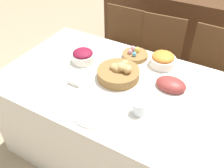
# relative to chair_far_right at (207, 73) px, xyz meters

# --- Properties ---
(ground_plane) EXTENTS (12.00, 12.00, 0.00)m
(ground_plane) POSITION_rel_chair_far_right_xyz_m (-0.48, -0.85, -0.48)
(ground_plane) COLOR tan
(dining_table) EXTENTS (1.68, 0.98, 0.77)m
(dining_table) POSITION_rel_chair_far_right_xyz_m (-0.48, -0.85, -0.09)
(dining_table) COLOR white
(dining_table) RESTS_ON ground
(chair_far_right) EXTENTS (0.44, 0.44, 0.88)m
(chair_far_right) POSITION_rel_chair_far_right_xyz_m (0.00, 0.00, 0.00)
(chair_far_right) COLOR brown
(chair_far_right) RESTS_ON ground
(chair_far_left) EXTENTS (0.42, 0.42, 0.88)m
(chair_far_left) POSITION_rel_chair_far_right_xyz_m (-0.93, 0.00, 0.00)
(chair_far_left) COLOR brown
(chair_far_left) RESTS_ON ground
(chair_far_center) EXTENTS (0.44, 0.44, 0.88)m
(chair_far_center) POSITION_rel_chair_far_right_xyz_m (-0.50, -0.00, 0.00)
(chair_far_center) COLOR brown
(chair_far_center) RESTS_ON ground
(sideboard) EXTENTS (1.45, 0.44, 0.86)m
(sideboard) POSITION_rel_chair_far_right_xyz_m (-0.72, 0.78, -0.04)
(sideboard) COLOR #4C2D19
(sideboard) RESTS_ON ground
(bread_basket) EXTENTS (0.30, 0.30, 0.12)m
(bread_basket) POSITION_rel_chair_far_right_xyz_m (-0.52, -0.80, 0.34)
(bread_basket) COLOR olive
(bread_basket) RESTS_ON dining_table
(egg_basket) EXTENTS (0.20, 0.20, 0.08)m
(egg_basket) POSITION_rel_chair_far_right_xyz_m (-0.53, -0.50, 0.32)
(egg_basket) COLOR olive
(egg_basket) RESTS_ON dining_table
(ham_platter) EXTENTS (0.31, 0.22, 0.08)m
(ham_platter) POSITION_rel_chair_far_right_xyz_m (-0.16, -0.73, 0.32)
(ham_platter) COLOR silver
(ham_platter) RESTS_ON dining_table
(beet_salad_bowl) EXTENTS (0.18, 0.18, 0.10)m
(beet_salad_bowl) POSITION_rel_chair_far_right_xyz_m (-0.85, -0.75, 0.34)
(beet_salad_bowl) COLOR silver
(beet_salad_bowl) RESTS_ON dining_table
(carrot_bowl) EXTENTS (0.19, 0.19, 0.11)m
(carrot_bowl) POSITION_rel_chair_far_right_xyz_m (-0.30, -0.50, 0.34)
(carrot_bowl) COLOR silver
(carrot_bowl) RESTS_ON dining_table
(dinner_plate) EXTENTS (0.24, 0.24, 0.01)m
(dinner_plate) POSITION_rel_chair_far_right_xyz_m (-0.48, -1.18, 0.30)
(dinner_plate) COLOR silver
(dinner_plate) RESTS_ON dining_table
(fork) EXTENTS (0.01, 0.18, 0.00)m
(fork) POSITION_rel_chair_far_right_xyz_m (-0.63, -1.18, 0.30)
(fork) COLOR silver
(fork) RESTS_ON dining_table
(knife) EXTENTS (0.01, 0.18, 0.00)m
(knife) POSITION_rel_chair_far_right_xyz_m (-0.34, -1.18, 0.30)
(knife) COLOR silver
(knife) RESTS_ON dining_table
(spoon) EXTENTS (0.01, 0.18, 0.00)m
(spoon) POSITION_rel_chair_far_right_xyz_m (-0.31, -1.18, 0.30)
(spoon) COLOR silver
(spoon) RESTS_ON dining_table
(drinking_cup) EXTENTS (0.08, 0.08, 0.08)m
(drinking_cup) POSITION_rel_chair_far_right_xyz_m (-0.25, -1.04, 0.33)
(drinking_cup) COLOR silver
(drinking_cup) RESTS_ON dining_table
(butter_dish) EXTENTS (0.10, 0.06, 0.03)m
(butter_dish) POSITION_rel_chair_far_right_xyz_m (-0.74, -1.00, 0.31)
(butter_dish) COLOR silver
(butter_dish) RESTS_ON dining_table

